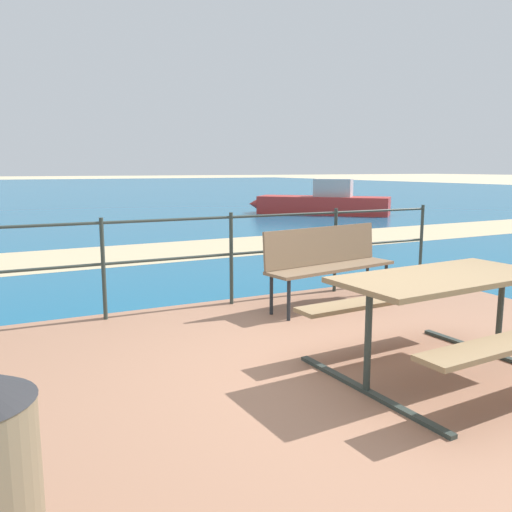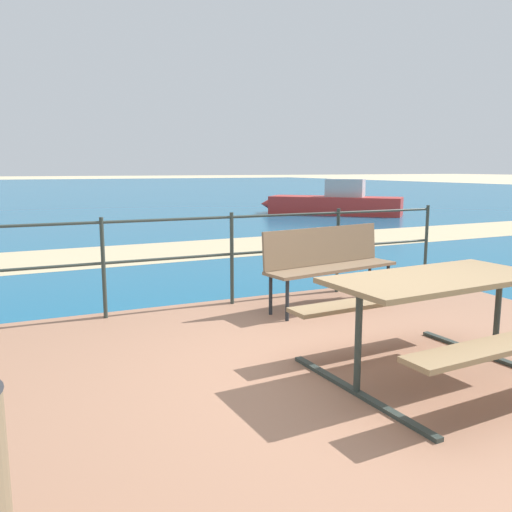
{
  "view_description": "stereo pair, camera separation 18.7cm",
  "coord_description": "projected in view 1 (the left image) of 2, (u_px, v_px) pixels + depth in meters",
  "views": [
    {
      "loc": [
        -2.46,
        -3.25,
        1.66
      ],
      "look_at": [
        0.17,
        2.07,
        0.67
      ],
      "focal_mm": 37.09,
      "sensor_mm": 36.0,
      "label": 1
    },
    {
      "loc": [
        -2.29,
        -3.33,
        1.66
      ],
      "look_at": [
        0.17,
        2.07,
        0.67
      ],
      "focal_mm": 37.09,
      "sensor_mm": 36.0,
      "label": 2
    }
  ],
  "objects": [
    {
      "name": "ground_plane",
      "position": [
        352.0,
        379.0,
        4.22
      ],
      "size": [
        240.0,
        240.0,
        0.0
      ],
      "primitive_type": "plane",
      "color": "beige"
    },
    {
      "name": "patio_paving",
      "position": [
        352.0,
        375.0,
        4.21
      ],
      "size": [
        6.4,
        5.2,
        0.06
      ],
      "primitive_type": "cube",
      "color": "#996B51",
      "rests_on": "ground"
    },
    {
      "name": "sea_water",
      "position": [
        30.0,
        191.0,
        39.59
      ],
      "size": [
        90.0,
        90.0,
        0.01
      ],
      "primitive_type": "cube",
      "color": "#145B84",
      "rests_on": "ground"
    },
    {
      "name": "beach_strip",
      "position": [
        138.0,
        254.0,
        10.35
      ],
      "size": [
        54.05,
        3.85,
        0.01
      ],
      "primitive_type": "cube",
      "rotation": [
        0.0,
        0.0,
        0.02
      ],
      "color": "tan",
      "rests_on": "ground"
    },
    {
      "name": "picnic_table",
      "position": [
        441.0,
        299.0,
        4.07
      ],
      "size": [
        1.8,
        1.66,
        0.79
      ],
      "rotation": [
        0.0,
        0.0,
        0.06
      ],
      "color": "#8C704C",
      "rests_on": "patio_paving"
    },
    {
      "name": "park_bench",
      "position": [
        327.0,
        258.0,
        6.16
      ],
      "size": [
        1.75,
        0.69,
        0.92
      ],
      "rotation": [
        0.0,
        0.0,
        0.17
      ],
      "color": "#7A6047",
      "rests_on": "patio_paving"
    },
    {
      "name": "railing_fence",
      "position": [
        231.0,
        247.0,
        6.2
      ],
      "size": [
        5.94,
        0.04,
        1.09
      ],
      "color": "#2D3833",
      "rests_on": "patio_paving"
    },
    {
      "name": "boat_near",
      "position": [
        322.0,
        203.0,
        19.19
      ],
      "size": [
        4.37,
        4.29,
        1.27
      ],
      "rotation": [
        0.0,
        0.0,
        2.37
      ],
      "color": "red",
      "rests_on": "sea_water"
    }
  ]
}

